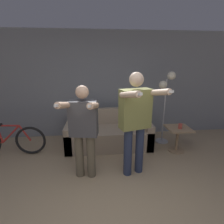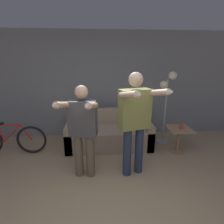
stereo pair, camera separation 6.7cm
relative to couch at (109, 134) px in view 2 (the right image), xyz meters
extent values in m
cube|color=gray|center=(-0.15, 0.69, 1.03)|extent=(10.00, 0.05, 2.60)
cube|color=tan|center=(0.00, -0.04, -0.05)|extent=(1.88, 0.83, 0.44)
cube|color=tan|center=(0.00, 0.31, 0.35)|extent=(1.88, 0.14, 0.37)
cube|color=tan|center=(-0.86, -0.04, 0.02)|extent=(0.16, 0.83, 0.58)
cube|color=tan|center=(0.86, -0.04, 0.02)|extent=(0.16, 0.83, 0.58)
cylinder|color=#6B604C|center=(-0.57, -1.07, 0.10)|extent=(0.14, 0.14, 0.75)
cylinder|color=#6B604C|center=(-0.38, -1.10, 0.10)|extent=(0.14, 0.14, 0.75)
cube|color=#4C4C51|center=(-0.48, -1.09, 0.76)|extent=(0.47, 0.29, 0.56)
sphere|color=#D8AD8C|center=(-0.48, -1.09, 1.17)|extent=(0.20, 0.20, 0.20)
cylinder|color=#D8AD8C|center=(-0.72, -1.29, 1.03)|extent=(0.17, 0.52, 0.20)
cube|color=white|center=(-0.76, -1.53, 1.09)|extent=(0.06, 0.13, 0.06)
cylinder|color=#D8AD8C|center=(-0.31, -1.36, 1.03)|extent=(0.17, 0.52, 0.20)
cube|color=white|center=(-0.35, -1.60, 1.09)|extent=(0.06, 0.13, 0.06)
cylinder|color=#2D3856|center=(0.24, -1.12, 0.15)|extent=(0.14, 0.14, 0.84)
cylinder|color=#2D3856|center=(0.45, -1.06, 0.15)|extent=(0.14, 0.14, 0.84)
cube|color=#8C8E4C|center=(0.34, -1.09, 0.89)|extent=(0.54, 0.35, 0.63)
sphere|color=beige|center=(0.34, -1.09, 1.35)|extent=(0.22, 0.22, 0.22)
cylinder|color=beige|center=(0.19, -1.39, 1.18)|extent=(0.23, 0.51, 0.19)
cube|color=white|center=(0.25, -1.62, 1.23)|extent=(0.07, 0.13, 0.06)
cylinder|color=beige|center=(0.64, -1.26, 1.18)|extent=(0.23, 0.51, 0.19)
cube|color=white|center=(0.70, -1.49, 1.23)|extent=(0.07, 0.13, 0.06)
ellipsoid|color=silver|center=(-0.52, 0.31, 0.61)|extent=(0.33, 0.13, 0.16)
sphere|color=silver|center=(-0.38, 0.31, 0.67)|extent=(0.11, 0.11, 0.11)
ellipsoid|color=silver|center=(-0.69, 0.33, 0.56)|extent=(0.18, 0.04, 0.04)
cone|color=silver|center=(-0.40, 0.29, 0.71)|extent=(0.03, 0.03, 0.03)
cone|color=silver|center=(-0.40, 0.33, 0.71)|extent=(0.03, 0.03, 0.03)
cylinder|color=#B2B2B7|center=(1.31, 0.06, -0.26)|extent=(0.30, 0.30, 0.02)
cylinder|color=#B2B2B7|center=(1.31, 0.06, 0.48)|extent=(0.03, 0.03, 1.50)
sphere|color=white|center=(1.41, 0.06, 1.31)|extent=(0.18, 0.18, 0.18)
sphere|color=white|center=(1.23, 0.06, 1.11)|extent=(0.18, 0.18, 0.18)
cylinder|color=#A38460|center=(1.46, -0.41, -0.27)|extent=(0.34, 0.34, 0.02)
cylinder|color=#A38460|center=(1.46, -0.41, -0.02)|extent=(0.06, 0.06, 0.51)
cube|color=#A38460|center=(1.46, -0.41, 0.25)|extent=(0.48, 0.48, 0.03)
cylinder|color=#B7473D|center=(1.46, -0.46, 0.32)|extent=(0.08, 0.08, 0.11)
torus|color=black|center=(-1.64, -0.24, 0.03)|extent=(0.61, 0.05, 0.61)
cylinder|color=#B72D28|center=(-2.01, -0.24, 0.19)|extent=(0.39, 0.04, 0.38)
cylinder|color=#B72D28|center=(-2.22, -0.24, 0.20)|extent=(0.10, 0.04, 0.37)
cylinder|color=#B72D28|center=(-2.04, -0.24, 0.38)|extent=(0.43, 0.04, 0.05)
cylinder|color=#B72D28|center=(-1.73, -0.24, 0.20)|extent=(0.22, 0.04, 0.35)
camera|label=1|loc=(-0.29, -3.70, 1.62)|focal=28.00mm
camera|label=2|loc=(-0.22, -3.71, 1.62)|focal=28.00mm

